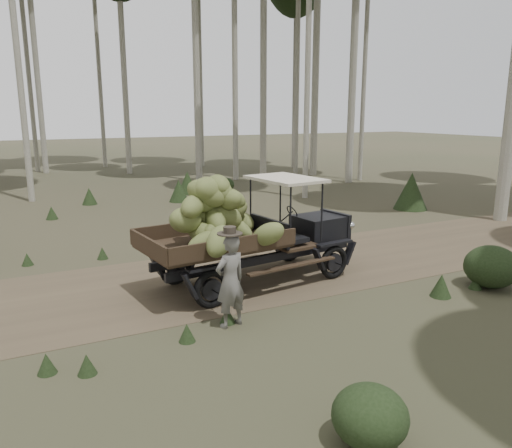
{
  "coord_description": "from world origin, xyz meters",
  "views": [
    {
      "loc": [
        -2.78,
        -9.6,
        3.56
      ],
      "look_at": [
        1.73,
        -0.55,
        1.26
      ],
      "focal_mm": 35.0,
      "sensor_mm": 36.0,
      "label": 1
    }
  ],
  "objects": [
    {
      "name": "dirt_track",
      "position": [
        0.0,
        0.0,
        0.0
      ],
      "size": [
        70.0,
        4.0,
        0.01
      ],
      "primitive_type": "cube",
      "color": "brown",
      "rests_on": "ground"
    },
    {
      "name": "undergrowth",
      "position": [
        -0.71,
        1.69,
        0.49
      ],
      "size": [
        22.2,
        24.05,
        1.36
      ],
      "color": "#233319",
      "rests_on": "ground"
    },
    {
      "name": "ground",
      "position": [
        0.0,
        0.0,
        0.0
      ],
      "size": [
        120.0,
        120.0,
        0.0
      ],
      "primitive_type": "plane",
      "color": "#473D2B",
      "rests_on": "ground"
    },
    {
      "name": "banana_truck",
      "position": [
        1.22,
        -0.65,
        1.39
      ],
      "size": [
        4.92,
        2.64,
        2.4
      ],
      "rotation": [
        0.0,
        0.0,
        0.13
      ],
      "color": "black",
      "rests_on": "ground"
    },
    {
      "name": "farmer",
      "position": [
        0.34,
        -2.38,
        0.82
      ],
      "size": [
        0.66,
        0.52,
        1.73
      ],
      "rotation": [
        0.0,
        0.0,
        3.39
      ],
      "color": "#615F59",
      "rests_on": "ground"
    }
  ]
}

